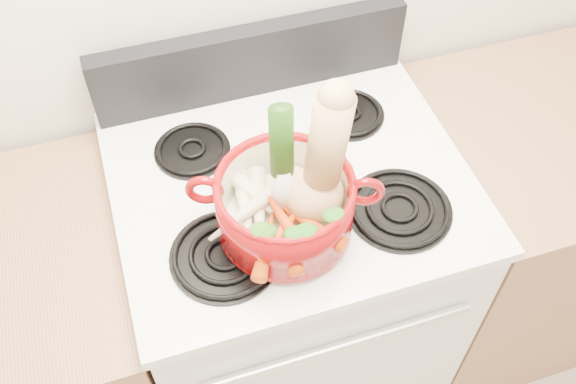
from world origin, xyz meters
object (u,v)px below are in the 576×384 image
object	(u,v)px
dutch_oven	(285,205)
squash	(325,159)
leek	(282,164)
stove_body	(290,289)

from	to	relation	value
dutch_oven	squash	xyz separation A→B (m)	(0.08, -0.00, 0.11)
leek	dutch_oven	bearing A→B (deg)	-82.50
stove_body	leek	distance (m)	0.69
leek	squash	bearing A→B (deg)	-3.35
stove_body	squash	bearing A→B (deg)	-80.83
stove_body	dutch_oven	world-z (taller)	dutch_oven
stove_body	squash	size ratio (longest dim) A/B	3.01
dutch_oven	stove_body	bearing A→B (deg)	86.11
squash	leek	bearing A→B (deg)	162.52
dutch_oven	leek	bearing A→B (deg)	107.28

